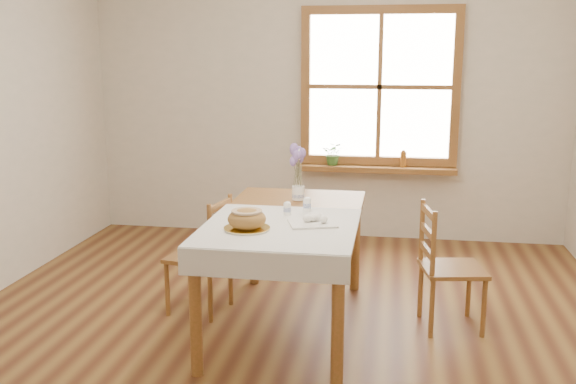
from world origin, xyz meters
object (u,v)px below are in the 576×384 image
object	(u,v)px
chair_right	(453,267)
bread_plate	(247,229)
dining_table	(288,228)
flower_vase	(298,194)
chair_left	(199,254)

from	to	relation	value
chair_right	bread_plate	distance (m)	1.40
dining_table	chair_right	bearing A→B (deg)	8.48
dining_table	flower_vase	xyz separation A→B (m)	(0.00, 0.41, 0.13)
bread_plate	chair_right	bearing A→B (deg)	25.11
chair_left	chair_right	distance (m)	1.70
dining_table	chair_left	distance (m)	0.72
dining_table	chair_left	bearing A→B (deg)	166.72
chair_right	bread_plate	size ratio (longest dim) A/B	3.15
bread_plate	chair_left	bearing A→B (deg)	129.99
chair_right	flower_vase	size ratio (longest dim) A/B	8.54
chair_left	chair_right	size ratio (longest dim) A/B	0.99
bread_plate	dining_table	bearing A→B (deg)	67.68
chair_left	chair_right	world-z (taller)	chair_right
chair_right	chair_left	bearing A→B (deg)	79.87
dining_table	bread_plate	distance (m)	0.46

